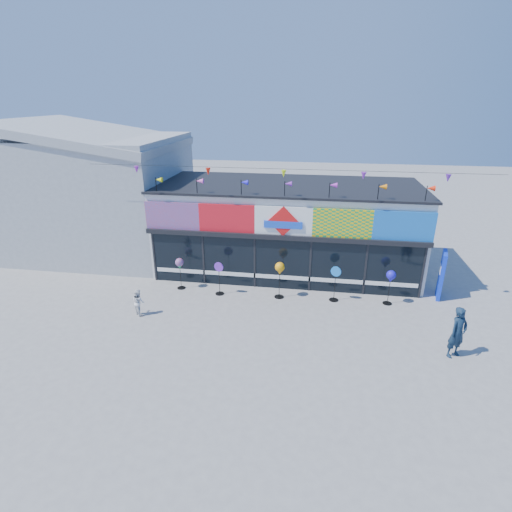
% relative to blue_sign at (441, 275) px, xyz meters
% --- Properties ---
extents(ground, '(80.00, 80.00, 0.00)m').
position_rel_blue_sign_xyz_m(ground, '(-6.62, -3.66, -1.01)').
color(ground, gray).
rests_on(ground, ground).
extents(kite_shop, '(16.00, 5.70, 5.31)m').
position_rel_blue_sign_xyz_m(kite_shop, '(-6.62, 2.29, 1.04)').
color(kite_shop, white).
rests_on(kite_shop, ground).
extents(neighbour_building, '(8.18, 7.20, 6.87)m').
position_rel_blue_sign_xyz_m(neighbour_building, '(-16.62, 3.34, 2.19)').
color(neighbour_building, '#A9ACAE').
rests_on(neighbour_building, ground).
extents(blue_sign, '(0.39, 1.01, 2.01)m').
position_rel_blue_sign_xyz_m(blue_sign, '(0.00, 0.00, 0.00)').
color(blue_sign, '#0E30D2').
rests_on(blue_sign, ground).
extents(spinner_0, '(0.36, 0.36, 1.42)m').
position_rel_blue_sign_xyz_m(spinner_0, '(-11.00, -0.92, 0.13)').
color(spinner_0, black).
rests_on(spinner_0, ground).
extents(spinner_1, '(0.41, 0.37, 1.47)m').
position_rel_blue_sign_xyz_m(spinner_1, '(-9.19, -1.20, -0.23)').
color(spinner_1, black).
rests_on(spinner_1, ground).
extents(spinner_2, '(0.40, 0.40, 1.59)m').
position_rel_blue_sign_xyz_m(spinner_2, '(-6.64, -1.10, 0.26)').
color(spinner_2, black).
rests_on(spinner_2, ground).
extents(spinner_3, '(0.42, 0.39, 1.52)m').
position_rel_blue_sign_xyz_m(spinner_3, '(-4.37, -1.03, -0.21)').
color(spinner_3, black).
rests_on(spinner_3, ground).
extents(spinner_4, '(0.37, 0.37, 1.48)m').
position_rel_blue_sign_xyz_m(spinner_4, '(-2.21, -0.99, 0.17)').
color(spinner_4, black).
rests_on(spinner_4, ground).
extents(adult_man, '(0.77, 0.70, 1.76)m').
position_rel_blue_sign_xyz_m(adult_man, '(-0.60, -4.31, -0.13)').
color(adult_man, '#12253A').
rests_on(adult_man, ground).
extents(child, '(0.58, 0.56, 1.05)m').
position_rel_blue_sign_xyz_m(child, '(-11.87, -3.33, -0.48)').
color(child, silver).
rests_on(child, ground).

